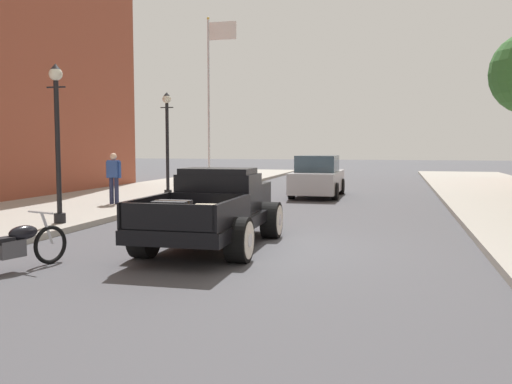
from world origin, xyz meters
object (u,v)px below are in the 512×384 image
at_px(car_background_silver, 318,178).
at_px(street_lamp_near, 57,131).
at_px(pedestrian_sidewalk_left, 114,175).
at_px(street_lamp_far, 167,136).
at_px(motorcycle_parked, 13,245).
at_px(flagpole, 212,80).
at_px(hotrod_truck_black, 217,208).

height_order(car_background_silver, street_lamp_near, street_lamp_near).
distance_m(pedestrian_sidewalk_left, street_lamp_far, 3.26).
relative_size(pedestrian_sidewalk_left, street_lamp_near, 0.43).
bearing_deg(street_lamp_near, motorcycle_parked, -65.21).
bearing_deg(pedestrian_sidewalk_left, street_lamp_near, -78.35).
xyz_separation_m(car_background_silver, flagpole, (-7.24, 8.50, 5.00)).
height_order(pedestrian_sidewalk_left, street_lamp_far, street_lamp_far).
height_order(car_background_silver, flagpole, flagpole).
relative_size(motorcycle_parked, pedestrian_sidewalk_left, 1.24).
relative_size(motorcycle_parked, flagpole, 0.22).
height_order(motorcycle_parked, street_lamp_far, street_lamp_far).
xyz_separation_m(hotrod_truck_black, street_lamp_near, (-4.42, 1.11, 1.63)).
xyz_separation_m(street_lamp_near, flagpole, (-2.29, 18.63, 3.39)).
distance_m(hotrod_truck_black, pedestrian_sidewalk_left, 7.66).
bearing_deg(flagpole, street_lamp_near, -82.98).
relative_size(pedestrian_sidewalk_left, flagpole, 0.18).
height_order(car_background_silver, street_lamp_far, street_lamp_far).
xyz_separation_m(motorcycle_parked, pedestrian_sidewalk_left, (-2.89, 8.68, 0.64)).
height_order(hotrod_truck_black, motorcycle_parked, hotrod_truck_black).
relative_size(car_background_silver, street_lamp_far, 1.12).
relative_size(hotrod_truck_black, motorcycle_parked, 2.42).
bearing_deg(street_lamp_near, pedestrian_sidewalk_left, 101.65).
xyz_separation_m(motorcycle_parked, flagpole, (-4.27, 22.92, 5.33)).
bearing_deg(street_lamp_far, pedestrian_sidewalk_left, -102.17).
height_order(motorcycle_parked, car_background_silver, car_background_silver).
bearing_deg(car_background_silver, flagpole, 130.45).
height_order(hotrod_truck_black, car_background_silver, car_background_silver).
bearing_deg(flagpole, motorcycle_parked, -79.43).
bearing_deg(street_lamp_far, hotrod_truck_black, -60.92).
relative_size(car_background_silver, pedestrian_sidewalk_left, 2.61).
distance_m(pedestrian_sidewalk_left, street_lamp_near, 4.67).
bearing_deg(street_lamp_far, street_lamp_near, -87.86).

